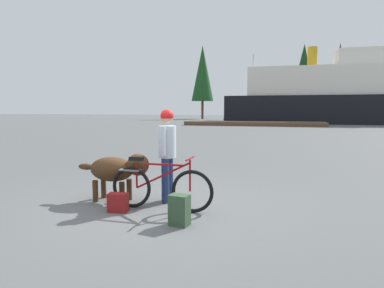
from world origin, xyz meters
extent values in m
plane|color=#595B5B|center=(0.00, 0.00, 0.00)|extent=(160.00, 160.00, 0.00)
torus|color=black|center=(0.74, -0.16, 0.35)|extent=(0.71, 0.06, 0.71)
torus|color=black|center=(-0.34, -0.16, 0.35)|extent=(0.71, 0.06, 0.71)
cube|color=maroon|center=(0.25, -0.16, 0.77)|extent=(0.69, 0.03, 0.03)
cube|color=maroon|center=(0.23, -0.16, 0.59)|extent=(0.94, 0.03, 0.49)
cylinder|color=maroon|center=(-0.24, -0.16, 0.56)|extent=(0.03, 0.03, 0.42)
cylinder|color=maroon|center=(0.70, -0.16, 0.61)|extent=(0.03, 0.03, 0.52)
cube|color=black|center=(-0.24, -0.16, 0.85)|extent=(0.24, 0.10, 0.06)
cylinder|color=maroon|center=(0.70, -0.16, 0.89)|extent=(0.03, 0.44, 0.03)
cube|color=slate|center=(-0.36, -0.16, 0.65)|extent=(0.36, 0.14, 0.02)
cylinder|color=navy|center=(0.12, 0.48, 0.41)|extent=(0.14, 0.14, 0.81)
cylinder|color=navy|center=(0.12, 0.26, 0.41)|extent=(0.14, 0.14, 0.81)
cylinder|color=silver|center=(0.12, 0.37, 1.10)|extent=(0.32, 0.32, 0.58)
cylinder|color=silver|center=(0.12, 0.59, 1.13)|extent=(0.09, 0.09, 0.51)
cylinder|color=silver|center=(0.12, 0.15, 1.13)|extent=(0.09, 0.09, 0.51)
sphere|color=tan|center=(0.12, 0.37, 1.54)|extent=(0.22, 0.22, 0.22)
sphere|color=red|center=(0.12, 0.37, 1.57)|extent=(0.24, 0.24, 0.24)
ellipsoid|color=#472D19|center=(-0.87, 0.13, 0.59)|extent=(0.84, 0.53, 0.45)
sphere|color=#472D19|center=(-0.35, 0.13, 0.70)|extent=(0.40, 0.40, 0.40)
ellipsoid|color=#472D19|center=(-1.41, 0.13, 0.61)|extent=(0.32, 0.12, 0.12)
cylinder|color=#472D19|center=(-0.60, 0.28, 0.20)|extent=(0.10, 0.10, 0.39)
cylinder|color=#472D19|center=(-0.60, -0.01, 0.20)|extent=(0.10, 0.10, 0.39)
cylinder|color=#472D19|center=(-1.13, 0.28, 0.20)|extent=(0.10, 0.10, 0.39)
cylinder|color=#472D19|center=(-1.13, -0.01, 0.20)|extent=(0.10, 0.10, 0.39)
cube|color=#334C33|center=(0.72, -0.79, 0.23)|extent=(0.31, 0.25, 0.45)
cube|color=maroon|center=(-0.45, -0.45, 0.16)|extent=(0.34, 0.21, 0.31)
cube|color=brown|center=(-0.91, 28.62, 0.20)|extent=(13.61, 2.85, 0.40)
cube|color=black|center=(7.93, 36.60, 1.56)|extent=(25.13, 7.70, 3.11)
cube|color=silver|center=(7.93, 36.60, 4.71)|extent=(20.11, 6.47, 3.20)
cube|color=silver|center=(10.44, 36.60, 7.21)|extent=(6.03, 4.62, 1.80)
cylinder|color=#BF8C19|center=(4.91, 36.60, 7.51)|extent=(1.10, 1.10, 2.40)
ellipsoid|color=silver|center=(-1.76, 36.16, 0.45)|extent=(7.36, 2.06, 0.90)
cylinder|color=#B2B2B7|center=(-1.76, 36.16, 4.51)|extent=(0.14, 0.14, 7.23)
cylinder|color=#B2B2B7|center=(-2.87, 36.16, 2.10)|extent=(3.31, 0.10, 0.10)
cylinder|color=#4C331E|center=(-10.91, 48.06, 1.45)|extent=(0.39, 0.39, 2.90)
cone|color=#19471E|center=(-10.91, 48.06, 7.29)|extent=(3.53, 3.53, 8.77)
cylinder|color=#4C331E|center=(4.61, 50.16, 1.66)|extent=(0.40, 0.40, 3.32)
cone|color=#143819|center=(4.61, 50.16, 7.43)|extent=(3.62, 3.62, 8.22)
cylinder|color=#4C331E|center=(9.38, 47.94, 1.34)|extent=(0.41, 0.41, 2.68)
cone|color=#19471E|center=(9.38, 47.94, 6.87)|extent=(2.87, 2.87, 8.39)
camera|label=1|loc=(2.18, -5.36, 1.70)|focal=31.63mm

